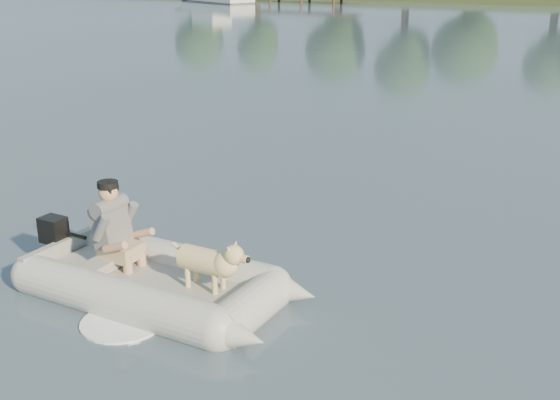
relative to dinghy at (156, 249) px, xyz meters
The scene contains 5 objects.
water 1.00m from the dinghy, 29.15° to the right, with size 160.00×160.00×0.00m, color slate.
dinghy is the anchor object (origin of this frame).
man 0.72m from the dinghy, behind, with size 0.72×0.62×1.07m, color slate, non-canonical shape.
dog 0.65m from the dinghy, ahead, with size 0.93×0.33×0.62m, color tan, non-canonical shape.
outboard_motor 1.68m from the dinghy, behind, with size 0.41×0.29×0.78m, color black, non-canonical shape.
Camera 1 is at (3.88, -5.68, 3.80)m, focal length 45.00 mm.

